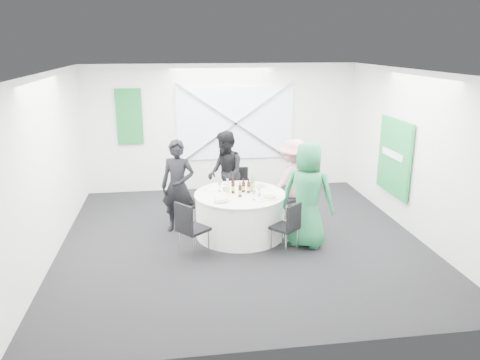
{
  "coord_description": "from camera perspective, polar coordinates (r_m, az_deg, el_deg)",
  "views": [
    {
      "loc": [
        -1.1,
        -7.29,
        3.24
      ],
      "look_at": [
        0.0,
        0.2,
        1.0
      ],
      "focal_mm": 35.0,
      "sensor_mm": 36.0,
      "label": 1
    }
  ],
  "objects": [
    {
      "name": "chair_front_right",
      "position": [
        7.46,
        5.91,
        -5.38
      ],
      "size": [
        0.52,
        0.52,
        0.82
      ],
      "rotation": [
        0.0,
        0.0,
        3.83
      ],
      "color": "black",
      "rests_on": "floor"
    },
    {
      "name": "plate_back_left",
      "position": [
        8.21,
        -3.49,
        -1.08
      ],
      "size": [
        0.27,
        0.27,
        0.01
      ],
      "color": "white",
      "rests_on": "banquet_table"
    },
    {
      "name": "wine_glass_e",
      "position": [
        7.61,
        1.7,
        -1.54
      ],
      "size": [
        0.07,
        0.07,
        0.17
      ],
      "color": "white",
      "rests_on": "banquet_table"
    },
    {
      "name": "knife_c",
      "position": [
        7.83,
        4.05,
        -1.99
      ],
      "size": [
        0.11,
        0.12,
        0.01
      ],
      "primitive_type": "cube",
      "rotation": [
        0.0,
        0.0,
        -0.73
      ],
      "color": "silver",
      "rests_on": "banquet_table"
    },
    {
      "name": "plate_front_left",
      "position": [
        7.66,
        -2.93,
        -2.37
      ],
      "size": [
        0.24,
        0.24,
        0.01
      ],
      "color": "white",
      "rests_on": "banquet_table"
    },
    {
      "name": "wall_right",
      "position": [
        8.56,
        20.52,
        3.02
      ],
      "size": [
        0.0,
        6.0,
        6.0
      ],
      "primitive_type": "plane",
      "rotation": [
        1.57,
        0.0,
        -1.57
      ],
      "color": "white",
      "rests_on": "floor"
    },
    {
      "name": "clear_water_bottle",
      "position": [
        7.91,
        -1.54,
        -1.0
      ],
      "size": [
        0.08,
        0.08,
        0.27
      ],
      "color": "white",
      "rests_on": "banquet_table"
    },
    {
      "name": "wine_glass_d",
      "position": [
        7.74,
        -1.93,
        -1.24
      ],
      "size": [
        0.07,
        0.07,
        0.17
      ],
      "color": "white",
      "rests_on": "banquet_table"
    },
    {
      "name": "wall_front",
      "position": [
        4.79,
        5.59,
        -6.14
      ],
      "size": [
        6.0,
        0.0,
        6.0
      ],
      "primitive_type": "plane",
      "rotation": [
        -1.57,
        0.0,
        0.0
      ],
      "color": "white",
      "rests_on": "floor"
    },
    {
      "name": "beer_bottle_d",
      "position": [
        7.77,
        -0.0,
        -1.36
      ],
      "size": [
        0.06,
        0.06,
        0.26
      ],
      "color": "#38190A",
      "rests_on": "banquet_table"
    },
    {
      "name": "banquet_table",
      "position": [
        8.09,
        0.0,
        -4.21
      ],
      "size": [
        1.56,
        1.56,
        0.76
      ],
      "color": "silver",
      "rests_on": "floor"
    },
    {
      "name": "wall_back",
      "position": [
        10.51,
        -2.23,
        6.38
      ],
      "size": [
        6.0,
        0.0,
        6.0
      ],
      "primitive_type": "plane",
      "rotation": [
        1.57,
        0.0,
        0.0
      ],
      "color": "white",
      "rests_on": "floor"
    },
    {
      "name": "window_brace_a",
      "position": [
        10.45,
        -0.54,
        6.89
      ],
      "size": [
        2.63,
        0.05,
        1.84
      ],
      "primitive_type": "cube",
      "rotation": [
        0.0,
        0.97,
        0.0
      ],
      "color": "silver",
      "rests_on": "window_panel"
    },
    {
      "name": "person_woman_green",
      "position": [
        7.61,
        8.23,
        -1.8
      ],
      "size": [
        1.02,
        0.91,
        1.75
      ],
      "primitive_type": "imported",
      "rotation": [
        0.0,
        0.0,
        2.63
      ],
      "color": "#207846",
      "rests_on": "floor"
    },
    {
      "name": "chair_back_left",
      "position": [
        8.46,
        -6.8,
        -2.03
      ],
      "size": [
        0.61,
        0.6,
        0.97
      ],
      "rotation": [
        0.0,
        0.0,
        1.05
      ],
      "color": "black",
      "rests_on": "floor"
    },
    {
      "name": "chair_back_right",
      "position": [
        8.63,
        6.07,
        -1.46
      ],
      "size": [
        0.61,
        0.61,
        1.01
      ],
      "rotation": [
        0.0,
        0.0,
        -1.14
      ],
      "color": "black",
      "rests_on": "floor"
    },
    {
      "name": "wine_glass_c",
      "position": [
        7.92,
        2.41,
        -0.82
      ],
      "size": [
        0.07,
        0.07,
        0.17
      ],
      "color": "white",
      "rests_on": "banquet_table"
    },
    {
      "name": "knife_b",
      "position": [
        8.43,
        2.17,
        -0.62
      ],
      "size": [
        0.09,
        0.14,
        0.01
      ],
      "primitive_type": "cube",
      "rotation": [
        0.0,
        0.0,
        0.54
      ],
      "color": "silver",
      "rests_on": "banquet_table"
    },
    {
      "name": "green_banner",
      "position": [
        10.39,
        -13.34,
        7.52
      ],
      "size": [
        0.55,
        0.04,
        1.2
      ],
      "primitive_type": "cube",
      "color": "#146831",
      "rests_on": "wall_back"
    },
    {
      "name": "person_man_back",
      "position": [
        8.92,
        -1.79,
        0.75
      ],
      "size": [
        0.53,
        0.85,
        1.65
      ],
      "primitive_type": "imported",
      "rotation": [
        0.0,
        0.0,
        -1.45
      ],
      "color": "black",
      "rests_on": "floor"
    },
    {
      "name": "fork_b",
      "position": [
        8.14,
        3.89,
        -1.28
      ],
      "size": [
        0.08,
        0.14,
        0.01
      ],
      "primitive_type": "cube",
      "rotation": [
        0.0,
        0.0,
        0.44
      ],
      "color": "silver",
      "rests_on": "banquet_table"
    },
    {
      "name": "chair_front_left",
      "position": [
        7.27,
        -6.19,
        -5.53
      ],
      "size": [
        0.57,
        0.57,
        0.9
      ],
      "rotation": [
        0.0,
        0.0,
        2.26
      ],
      "color": "black",
      "rests_on": "floor"
    },
    {
      "name": "floor",
      "position": [
        8.05,
        0.21,
        -7.24
      ],
      "size": [
        6.0,
        6.0,
        0.0
      ],
      "primitive_type": "plane",
      "color": "black",
      "rests_on": "ground"
    },
    {
      "name": "napkin",
      "position": [
        7.52,
        -2.28,
        -2.44
      ],
      "size": [
        0.23,
        0.19,
        0.05
      ],
      "primitive_type": "cube",
      "rotation": [
        0.0,
        0.0,
        0.38
      ],
      "color": "silver",
      "rests_on": "plate_front_left"
    },
    {
      "name": "wine_glass_b",
      "position": [
        8.06,
        -2.51,
        -0.53
      ],
      "size": [
        0.07,
        0.07,
        0.17
      ],
      "color": "white",
      "rests_on": "banquet_table"
    },
    {
      "name": "plate_back_right",
      "position": [
        8.34,
        2.44,
        -0.72
      ],
      "size": [
        0.28,
        0.28,
        0.04
      ],
      "color": "white",
      "rests_on": "banquet_table"
    },
    {
      "name": "knife_a",
      "position": [
        8.46,
        -1.69,
        -0.54
      ],
      "size": [
        0.15,
        0.02,
        0.01
      ],
      "primitive_type": "cube",
      "rotation": [
        0.0,
        0.0,
        1.57
      ],
      "color": "silver",
      "rests_on": "banquet_table"
    },
    {
      "name": "beer_bottle_b",
      "position": [
        8.02,
        0.43,
        -0.84
      ],
      "size": [
        0.06,
        0.06,
        0.25
      ],
      "color": "#38190A",
      "rests_on": "banquet_table"
    },
    {
      "name": "green_water_bottle",
      "position": [
        8.05,
        1.56,
        -0.5
      ],
      "size": [
        0.08,
        0.08,
        0.33
      ],
      "color": "#44B355",
      "rests_on": "banquet_table"
    },
    {
      "name": "fork_c",
      "position": [
        7.54,
        2.64,
        -2.72
      ],
      "size": [
        0.12,
        0.12,
        0.01
      ],
      "primitive_type": "cube",
      "rotation": [
        0.0,
        0.0,
        -0.77
      ],
      "color": "silver",
      "rests_on": "banquet_table"
    },
    {
      "name": "fork_a",
      "position": [
        8.5,
        0.99,
        -0.47
      ],
      "size": [
        0.15,
        0.03,
        0.01
      ],
      "primitive_type": "cube",
      "rotation": [
        0.0,
        0.0,
        1.47
      ],
      "color": "silver",
      "rests_on": "banquet_table"
    },
    {
      "name": "beer_bottle_a",
      "position": [
        7.96,
        -0.86,
        -0.88
      ],
      "size": [
        0.06,
        0.06,
        0.27
      ],
      "color": "#38190A",
      "rests_on": "banquet_table"
    },
    {
      "name": "plate_back",
      "position": [
        8.43,
        0.07,
        -0.57
      ],
      "size": [
        0.24,
        0.24,
        0.01
      ],
      "color": "white",
      "rests_on": "banquet_table"
    },
    {
      "name": "chair_back",
      "position": [
        9.14,
        -0.2,
        -0.83
      ],
      "size": [
        0.45,
        0.46,
        0.89
      ],
      "rotation": [
        0.0,
        0.0,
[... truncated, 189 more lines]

